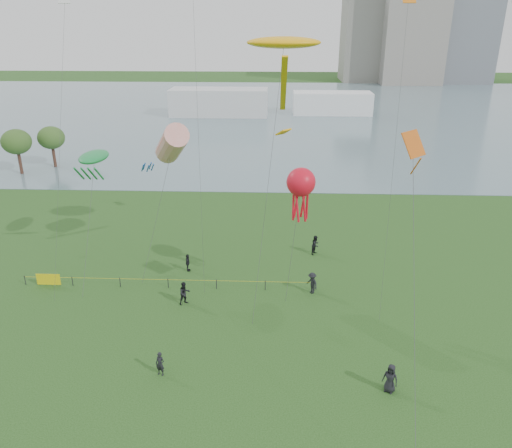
{
  "coord_description": "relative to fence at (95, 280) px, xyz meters",
  "views": [
    {
      "loc": [
        1.28,
        -20.4,
        20.5
      ],
      "look_at": [
        0.0,
        10.0,
        8.0
      ],
      "focal_mm": 35.0,
      "sensor_mm": 36.0,
      "label": 1
    }
  ],
  "objects": [
    {
      "name": "ground_plane",
      "position": [
        13.59,
        -15.32,
        -0.55
      ],
      "size": [
        400.0,
        400.0,
        0.0
      ],
      "primitive_type": "plane",
      "color": "#1A3E13"
    },
    {
      "name": "spectator_d",
      "position": [
        21.78,
        -11.72,
        0.38
      ],
      "size": [
        1.08,
        0.98,
        1.86
      ],
      "primitive_type": "imported",
      "rotation": [
        0.0,
        0.0,
        -0.56
      ],
      "color": "black",
      "rests_on": "ground_plane"
    },
    {
      "name": "spectator_f",
      "position": [
        7.88,
        -10.81,
        0.25
      ],
      "size": [
        0.68,
        0.55,
        1.61
      ],
      "primitive_type": "imported",
      "rotation": [
        0.0,
        0.0,
        -0.31
      ],
      "color": "black",
      "rests_on": "ground_plane"
    },
    {
      "name": "kite_delta",
      "position": [
        22.25,
        -9.26,
        13.06
      ],
      "size": [
        1.8,
        12.05,
        14.92
      ],
      "rotation": [
        0.0,
        0.0,
        0.14
      ],
      "color": "#3F3F42"
    },
    {
      "name": "pavilion_right",
      "position": [
        27.59,
        82.68,
        1.95
      ],
      "size": [
        18.0,
        7.0,
        5.0
      ],
      "primitive_type": "cube",
      "color": "white",
      "rests_on": "ground_plane"
    },
    {
      "name": "pavilion_left",
      "position": [
        1.59,
        79.68,
        2.45
      ],
      "size": [
        22.0,
        8.0,
        6.0
      ],
      "primitive_type": "cube",
      "color": "silver",
      "rests_on": "ground_plane"
    },
    {
      "name": "spectator_c",
      "position": [
        7.25,
        3.03,
        0.24
      ],
      "size": [
        0.45,
        0.96,
        1.59
      ],
      "primitive_type": "imported",
      "rotation": [
        0.0,
        0.0,
        1.64
      ],
      "color": "black",
      "rests_on": "ground_plane"
    },
    {
      "name": "lake",
      "position": [
        13.59,
        84.68,
        -0.53
      ],
      "size": [
        400.0,
        120.0,
        0.08
      ],
      "primitive_type": "cube",
      "color": "slate",
      "rests_on": "ground_plane"
    },
    {
      "name": "building_low",
      "position": [
        45.59,
        152.68,
        13.45
      ],
      "size": [
        16.0,
        18.0,
        28.0
      ],
      "primitive_type": "cube",
      "color": "slate",
      "rests_on": "ground_plane"
    },
    {
      "name": "building_mid",
      "position": [
        59.59,
        146.68,
        18.45
      ],
      "size": [
        20.0,
        20.0,
        38.0
      ],
      "primitive_type": "cube",
      "color": "gray",
      "rests_on": "ground_plane"
    },
    {
      "name": "kite_stingray",
      "position": [
        15.24,
        0.61,
        18.41
      ],
      "size": [
        5.13,
        10.08,
        19.44
      ],
      "rotation": [
        0.0,
        0.0,
        -0.17
      ],
      "color": "#3F3F42"
    },
    {
      "name": "spectator_b",
      "position": [
        17.88,
        -0.35,
        0.35
      ],
      "size": [
        1.23,
        1.35,
        1.82
      ],
      "primitive_type": "imported",
      "rotation": [
        0.0,
        0.0,
        -0.95
      ],
      "color": "black",
      "rests_on": "ground_plane"
    },
    {
      "name": "fence",
      "position": [
        0.0,
        0.0,
        0.0
      ],
      "size": [
        24.07,
        0.07,
        1.05
      ],
      "color": "black",
      "rests_on": "ground_plane"
    },
    {
      "name": "kite_creature",
      "position": [
        -0.45,
        4.43,
        9.25
      ],
      "size": [
        2.24,
        8.27,
        10.24
      ],
      "rotation": [
        0.0,
        0.0,
        -0.21
      ],
      "color": "#3F3F42"
    },
    {
      "name": "spectator_g",
      "position": [
        18.67,
        6.98,
        0.37
      ],
      "size": [
        1.07,
        1.13,
        1.84
      ],
      "primitive_type": "imported",
      "rotation": [
        0.0,
        0.0,
        1.01
      ],
      "color": "black",
      "rests_on": "ground_plane"
    },
    {
      "name": "spectator_a",
      "position": [
        7.95,
        -2.43,
        0.38
      ],
      "size": [
        1.15,
        1.11,
        1.87
      ],
      "primitive_type": "imported",
      "rotation": [
        0.0,
        0.0,
        0.63
      ],
      "color": "black",
      "rests_on": "ground_plane"
    },
    {
      "name": "kite_windsock",
      "position": [
        6.5,
        3.14,
        10.75
      ],
      "size": [
        4.69,
        5.25,
        13.3
      ],
      "rotation": [
        0.0,
        0.0,
        0.18
      ],
      "color": "#3F3F42"
    },
    {
      "name": "kite_octopus",
      "position": [
        16.66,
        -1.37,
        9.05
      ],
      "size": [
        2.1,
        2.1,
        10.74
      ],
      "rotation": [
        0.0,
        0.0,
        -0.03
      ],
      "color": "#3F3F42"
    }
  ]
}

